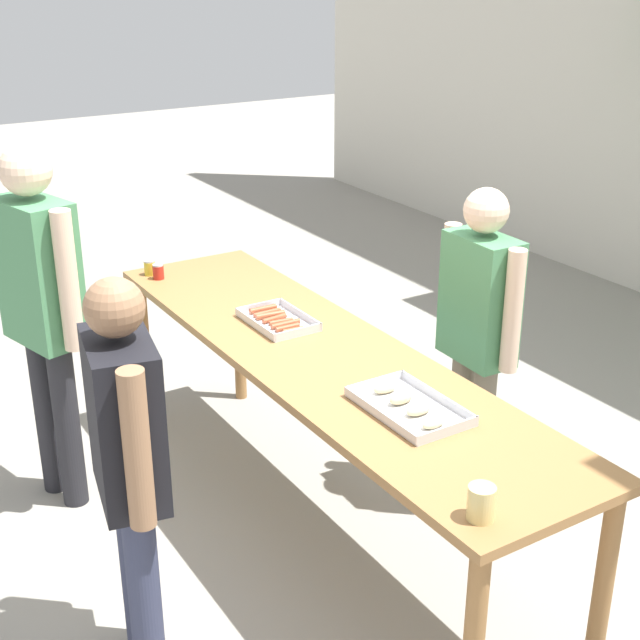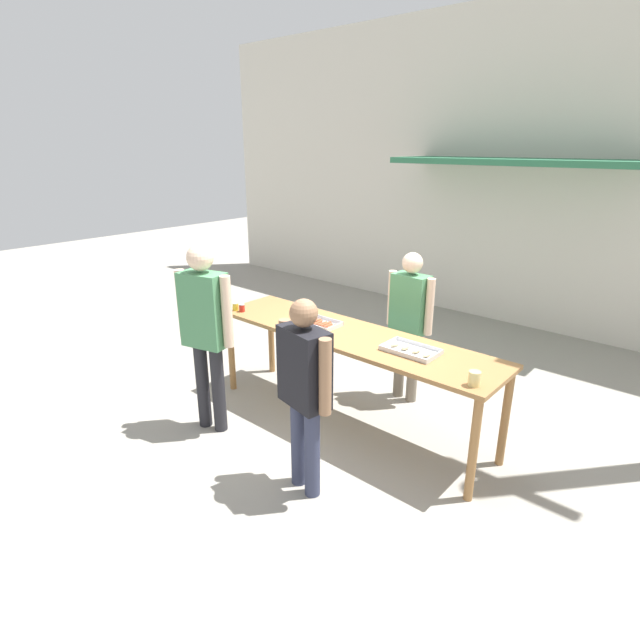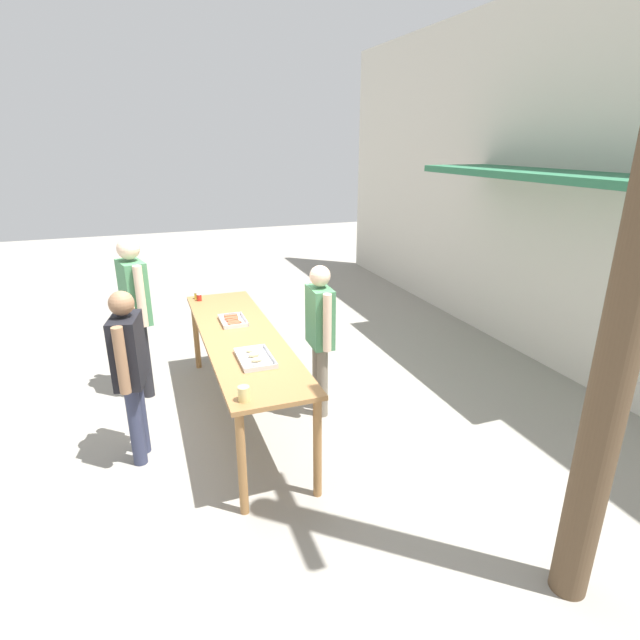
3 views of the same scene
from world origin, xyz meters
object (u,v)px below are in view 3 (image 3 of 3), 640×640
condiment_jar_mustard (197,296)px  person_customer_holding_hotdog (135,303)px  food_tray_buns (255,358)px  beer_cup (244,394)px  person_server_behind_table (320,327)px  condiment_jar_ketchup (199,297)px  person_customer_with_cup (130,363)px  food_tray_sausages (233,321)px

condiment_jar_mustard → person_customer_holding_hotdog: person_customer_holding_hotdog is taller
food_tray_buns → beer_cup: (0.69, -0.24, 0.04)m
condiment_jar_mustard → person_server_behind_table: bearing=34.6°
food_tray_buns → condiment_jar_ketchup: condiment_jar_ketchup is taller
condiment_jar_ketchup → person_server_behind_table: bearing=35.8°
person_server_behind_table → person_customer_with_cup: bearing=-81.0°
condiment_jar_ketchup → condiment_jar_mustard: bearing=-169.8°
beer_cup → person_customer_with_cup: size_ratio=0.07×
condiment_jar_mustard → beer_cup: size_ratio=0.72×
food_tray_sausages → person_server_behind_table: size_ratio=0.24×
condiment_jar_mustard → person_customer_holding_hotdog: size_ratio=0.05×
person_customer_with_cup → food_tray_buns: bearing=-93.9°
food_tray_buns → food_tray_sausages: bearing=180.0°
person_server_behind_table → person_customer_with_cup: person_server_behind_table is taller
food_tray_sausages → condiment_jar_mustard: size_ratio=4.64×
food_tray_buns → condiment_jar_mustard: bearing=-172.8°
condiment_jar_ketchup → food_tray_sausages: bearing=15.1°
person_customer_holding_hotdog → food_tray_sausages: bearing=-134.6°
food_tray_buns → person_customer_holding_hotdog: size_ratio=0.26×
food_tray_sausages → condiment_jar_ketchup: bearing=-164.9°
condiment_jar_mustard → beer_cup: bearing=0.3°
food_tray_buns → condiment_jar_mustard: 2.03m
condiment_jar_ketchup → person_server_behind_table: size_ratio=0.05×
person_server_behind_table → person_customer_with_cup: (0.22, -1.82, -0.02)m
beer_cup → person_server_behind_table: (-1.18, 1.03, -0.03)m
person_customer_holding_hotdog → person_customer_with_cup: (1.30, -0.08, -0.14)m
food_tray_buns → condiment_jar_mustard: condiment_jar_mustard is taller
person_customer_holding_hotdog → person_server_behind_table: bearing=-136.6°
person_server_behind_table → person_customer_holding_hotdog: (-1.09, -1.74, 0.12)m
food_tray_sausages → person_customer_holding_hotdog: bearing=-119.9°
food_tray_buns → condiment_jar_ketchup: 1.94m
person_customer_with_cup → food_tray_sausages: bearing=-42.6°
person_customer_holding_hotdog → person_customer_with_cup: size_ratio=1.13×
condiment_jar_mustard → condiment_jar_ketchup: 0.09m
condiment_jar_ketchup → beer_cup: 2.61m
food_tray_buns → person_customer_with_cup: person_customer_with_cup is taller
food_tray_sausages → person_server_behind_table: (0.54, 0.79, 0.01)m
beer_cup → person_customer_holding_hotdog: person_customer_holding_hotdog is taller
person_server_behind_table → person_customer_holding_hotdog: size_ratio=0.89×
food_tray_sausages → person_server_behind_table: person_server_behind_table is taller
condiment_jar_mustard → condiment_jar_ketchup: same height
condiment_jar_ketchup → beer_cup: size_ratio=0.72×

